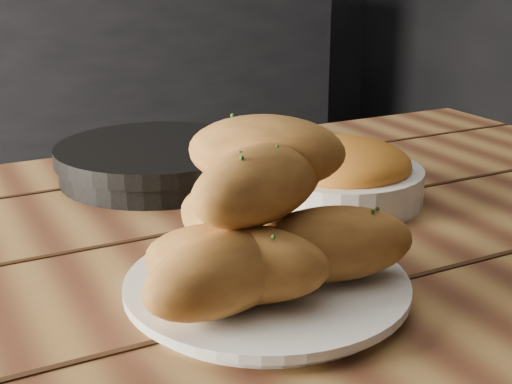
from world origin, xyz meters
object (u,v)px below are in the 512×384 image
(table, at_px, (202,367))
(bowl, at_px, (341,173))
(bread_rolls, at_px, (259,224))
(plate, at_px, (267,288))
(skillet, at_px, (159,161))

(table, xyz_separation_m, bowl, (0.23, 0.11, 0.13))
(bread_rolls, xyz_separation_m, bowl, (0.21, 0.18, -0.04))
(table, height_order, plate, plate)
(table, height_order, bowl, bowl)
(skillet, relative_size, bowl, 2.02)
(bread_rolls, height_order, bowl, bread_rolls)
(plate, distance_m, bowl, 0.27)
(bread_rolls, relative_size, bowl, 1.33)
(bread_rolls, height_order, skillet, bread_rolls)
(table, distance_m, bowl, 0.29)
(table, distance_m, bread_rolls, 0.19)
(table, bearing_deg, skillet, 76.86)
(plate, bearing_deg, skillet, 84.37)
(bread_rolls, bearing_deg, skillet, 83.14)
(table, xyz_separation_m, skillet, (0.07, 0.29, 0.12))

